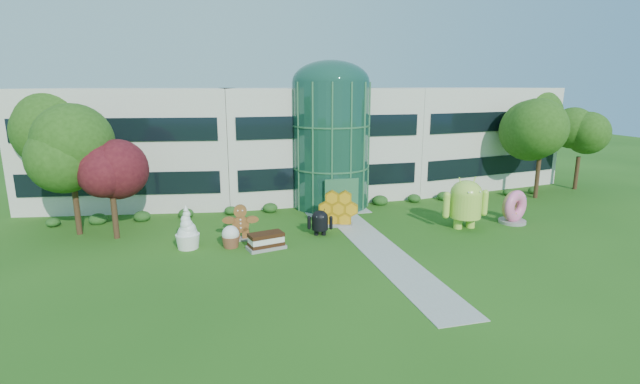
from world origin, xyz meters
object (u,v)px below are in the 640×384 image
object	(u,v)px
android_green	(466,200)
android_black	(320,221)
gingerbread	(241,222)
donut	(514,206)

from	to	relation	value
android_green	android_black	world-z (taller)	android_green
gingerbread	donut	bearing A→B (deg)	3.82
android_green	gingerbread	bearing A→B (deg)	176.56
donut	gingerbread	bearing A→B (deg)	155.67
android_green	android_black	xyz separation A→B (m)	(-9.96, 1.00, -0.98)
android_black	android_green	bearing A→B (deg)	10.02
android_black	gingerbread	bearing A→B (deg)	-168.87
android_green	donut	world-z (taller)	android_green
android_green	donut	xyz separation A→B (m)	(3.96, 0.18, -0.74)
donut	gingerbread	distance (m)	19.02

